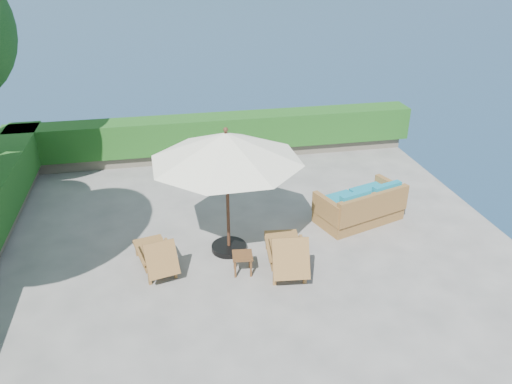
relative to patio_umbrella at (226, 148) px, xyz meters
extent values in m
plane|color=gray|center=(0.41, -0.27, -2.40)|extent=(12.00, 12.00, 0.00)
cube|color=#4F493E|center=(0.41, -0.27, -3.96)|extent=(12.00, 12.00, 3.00)
plane|color=#182B4D|center=(0.41, -0.27, -5.41)|extent=(600.00, 600.00, 0.00)
cube|color=#6B6456|center=(0.41, 5.33, -2.23)|extent=(12.00, 0.60, 0.36)
cube|color=#1C4614|center=(0.41, 5.33, -1.56)|extent=(12.40, 0.90, 1.00)
cylinder|color=black|center=(0.00, 0.00, -2.35)|extent=(0.99, 0.99, 0.12)
cylinder|color=#3E2416|center=(0.00, 0.00, -1.03)|extent=(0.09, 0.09, 2.74)
cone|color=silver|center=(0.00, 0.00, 0.03)|extent=(4.11, 4.11, 0.60)
sphere|color=#3E2416|center=(0.00, 0.00, 0.39)|extent=(0.13, 0.13, 0.10)
cube|color=olive|center=(-1.72, -0.93, -2.28)|extent=(0.07, 0.07, 0.24)
cube|color=olive|center=(-1.21, -0.81, -2.28)|extent=(0.07, 0.07, 0.24)
cube|color=olive|center=(-1.98, 0.16, -2.28)|extent=(0.07, 0.07, 0.24)
cube|color=olive|center=(-1.47, 0.29, -2.28)|extent=(0.07, 0.07, 0.24)
cube|color=olive|center=(-1.62, -0.23, -2.12)|extent=(0.89, 1.33, 0.08)
cube|color=olive|center=(-1.45, -0.92, -1.86)|extent=(0.70, 0.53, 0.66)
cube|color=olive|center=(-1.88, -0.49, -1.98)|extent=(0.24, 0.79, 0.05)
cube|color=olive|center=(-1.26, -0.34, -1.98)|extent=(0.24, 0.79, 0.05)
cube|color=olive|center=(0.70, -1.42, -2.27)|extent=(0.07, 0.07, 0.28)
cube|color=olive|center=(1.31, -1.48, -2.27)|extent=(0.07, 0.07, 0.28)
cube|color=olive|center=(0.84, -0.12, -2.27)|extent=(0.07, 0.07, 0.28)
cube|color=olive|center=(1.44, -0.19, -2.27)|extent=(0.07, 0.07, 0.28)
cube|color=olive|center=(1.08, -0.69, -2.08)|extent=(0.86, 1.48, 0.10)
cube|color=olive|center=(1.00, -1.51, -1.78)|extent=(0.76, 0.53, 0.76)
cube|color=olive|center=(0.69, -0.87, -1.92)|extent=(0.16, 0.93, 0.05)
cube|color=olive|center=(1.43, -0.95, -1.92)|extent=(0.16, 0.93, 0.05)
cube|color=brown|center=(-0.02, -1.03, -2.21)|extent=(0.04, 0.04, 0.39)
cube|color=brown|center=(0.29, -1.06, -2.21)|extent=(0.04, 0.04, 0.39)
cube|color=brown|center=(0.01, -0.71, -2.21)|extent=(0.04, 0.04, 0.39)
cube|color=brown|center=(0.33, -0.74, -2.21)|extent=(0.04, 0.04, 0.39)
cube|color=brown|center=(0.15, -0.89, -2.00)|extent=(0.44, 0.44, 0.04)
cube|color=olive|center=(3.28, 0.70, -2.18)|extent=(2.25, 1.60, 0.45)
cube|color=olive|center=(3.43, 0.25, -1.79)|extent=(1.98, 0.79, 0.62)
cube|color=olive|center=(2.36, 0.39, -1.84)|extent=(0.45, 1.01, 0.51)
cube|color=olive|center=(4.20, 1.00, -1.84)|extent=(0.45, 1.01, 0.51)
cube|color=#137790|center=(2.82, 0.60, -1.85)|extent=(1.09, 1.05, 0.20)
cube|color=#137790|center=(3.71, 0.90, -1.85)|extent=(1.09, 1.05, 0.20)
cube|color=#137790|center=(2.95, 0.21, -1.59)|extent=(0.80, 0.40, 0.41)
cube|color=#137790|center=(3.85, 0.50, -1.59)|extent=(0.80, 0.40, 0.41)
camera|label=1|loc=(-1.21, -9.23, 3.66)|focal=35.00mm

